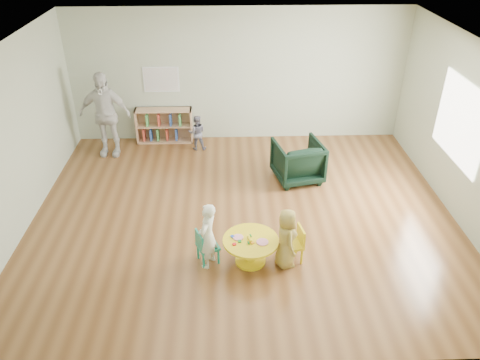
{
  "coord_description": "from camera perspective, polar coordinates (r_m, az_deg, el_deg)",
  "views": [
    {
      "loc": [
        -0.27,
        -6.48,
        4.54
      ],
      "look_at": [
        -0.07,
        -0.3,
        0.84
      ],
      "focal_mm": 35.0,
      "sensor_mm": 36.0,
      "label": 1
    }
  ],
  "objects": [
    {
      "name": "adult_caretaker",
      "position": [
        9.8,
        -16.16,
        7.68
      ],
      "size": [
        1.05,
        0.5,
        1.75
      ],
      "primitive_type": "imported",
      "rotation": [
        0.0,
        0.0,
        -0.07
      ],
      "color": "silver",
      "rests_on": "ground"
    },
    {
      "name": "kid_chair_left",
      "position": [
        6.78,
        -4.26,
        -8.02
      ],
      "size": [
        0.37,
        0.37,
        0.53
      ],
      "rotation": [
        0.0,
        0.0,
        -1.17
      ],
      "color": "#1A9173",
      "rests_on": "ground"
    },
    {
      "name": "kid_chair_right",
      "position": [
        6.85,
        6.68,
        -7.64
      ],
      "size": [
        0.35,
        0.35,
        0.55
      ],
      "rotation": [
        0.0,
        0.0,
        1.76
      ],
      "color": "yellow",
      "rests_on": "ground"
    },
    {
      "name": "child_right",
      "position": [
        6.65,
        5.64,
        -7.1
      ],
      "size": [
        0.38,
        0.5,
        0.93
      ],
      "primitive_type": "imported",
      "rotation": [
        0.0,
        0.0,
        1.78
      ],
      "color": "yellow",
      "rests_on": "ground"
    },
    {
      "name": "activity_table",
      "position": [
        6.77,
        1.3,
        -8.09
      ],
      "size": [
        0.8,
        0.8,
        0.45
      ],
      "rotation": [
        0.0,
        0.0,
        -0.14
      ],
      "color": "yellow",
      "rests_on": "ground"
    },
    {
      "name": "room",
      "position": [
        7.0,
        0.57,
        8.68
      ],
      "size": [
        7.1,
        7.0,
        2.8
      ],
      "color": "brown",
      "rests_on": "ground"
    },
    {
      "name": "alphabet_poster",
      "position": [
        10.07,
        -9.58,
        12.0
      ],
      "size": [
        0.74,
        0.01,
        0.54
      ],
      "color": "white",
      "rests_on": "ground"
    },
    {
      "name": "armchair",
      "position": [
        8.76,
        7.05,
        2.33
      ],
      "size": [
        0.99,
        1.01,
        0.77
      ],
      "primitive_type": "imported",
      "rotation": [
        0.0,
        0.0,
        3.36
      ],
      "color": "black",
      "rests_on": "ground"
    },
    {
      "name": "toddler",
      "position": [
        9.85,
        -5.27,
        5.77
      ],
      "size": [
        0.37,
        0.29,
        0.76
      ],
      "primitive_type": "imported",
      "rotation": [
        0.0,
        0.0,
        3.14
      ],
      "color": "#161638",
      "rests_on": "ground"
    },
    {
      "name": "bookshelf",
      "position": [
        10.31,
        -9.26,
        6.6
      ],
      "size": [
        1.2,
        0.3,
        0.75
      ],
      "color": "tan",
      "rests_on": "ground"
    },
    {
      "name": "child_left",
      "position": [
        6.6,
        -3.96,
        -6.81
      ],
      "size": [
        0.37,
        0.44,
        1.02
      ],
      "primitive_type": "imported",
      "rotation": [
        0.0,
        0.0,
        -1.97
      ],
      "color": "white",
      "rests_on": "ground"
    }
  ]
}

